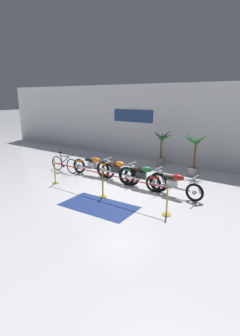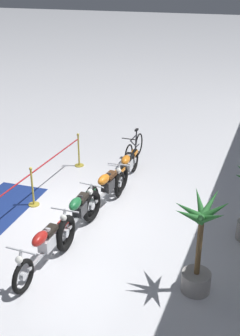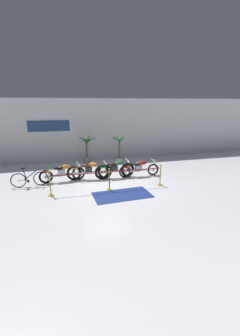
% 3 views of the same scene
% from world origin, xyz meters
% --- Properties ---
extents(ground_plane, '(120.00, 120.00, 0.00)m').
position_xyz_m(ground_plane, '(0.00, 0.00, 0.00)').
color(ground_plane, silver).
extents(back_wall, '(28.00, 0.29, 4.20)m').
position_xyz_m(back_wall, '(-0.01, 5.12, 2.10)').
color(back_wall, white).
rests_on(back_wall, ground).
extents(motorcycle_orange_0, '(2.32, 0.62, 0.92)m').
position_xyz_m(motorcycle_orange_0, '(-2.10, 0.74, 0.46)').
color(motorcycle_orange_0, black).
rests_on(motorcycle_orange_0, ground).
extents(motorcycle_orange_1, '(2.38, 0.62, 0.96)m').
position_xyz_m(motorcycle_orange_1, '(-0.72, 0.71, 0.48)').
color(motorcycle_orange_1, black).
rests_on(motorcycle_orange_1, ground).
extents(motorcycle_green_2, '(2.22, 0.62, 0.97)m').
position_xyz_m(motorcycle_green_2, '(0.62, 0.60, 0.47)').
color(motorcycle_green_2, black).
rests_on(motorcycle_green_2, ground).
extents(motorcycle_red_3, '(2.29, 0.62, 0.91)m').
position_xyz_m(motorcycle_red_3, '(1.98, 0.53, 0.46)').
color(motorcycle_red_3, black).
rests_on(motorcycle_red_3, ground).
extents(bicycle, '(1.73, 0.48, 0.96)m').
position_xyz_m(bicycle, '(-3.65, 0.39, 0.38)').
color(bicycle, black).
rests_on(bicycle, ground).
extents(potted_palm_left_of_row, '(1.21, 0.86, 1.93)m').
position_xyz_m(potted_palm_left_of_row, '(-0.44, 4.17, 0.96)').
color(potted_palm_left_of_row, gray).
rests_on(potted_palm_left_of_row, ground).
extents(potted_palm_right_of_row, '(1.08, 0.98, 1.97)m').
position_xyz_m(potted_palm_right_of_row, '(1.60, 3.47, 0.92)').
color(potted_palm_right_of_row, gray).
rests_on(potted_palm_right_of_row, ground).
extents(stanchion_far_left, '(5.24, 0.28, 1.05)m').
position_xyz_m(stanchion_far_left, '(-1.19, -1.03, 0.65)').
color(stanchion_far_left, gold).
rests_on(stanchion_far_left, ground).
extents(stanchion_mid_left, '(0.28, 0.28, 1.05)m').
position_xyz_m(stanchion_mid_left, '(-0.05, -1.03, 0.36)').
color(stanchion_mid_left, gold).
rests_on(stanchion_mid_left, ground).
extents(stanchion_mid_right, '(0.28, 0.28, 1.05)m').
position_xyz_m(stanchion_mid_right, '(2.50, -1.03, 0.36)').
color(stanchion_mid_right, gold).
rests_on(stanchion_mid_right, ground).
extents(floor_banner, '(2.61, 1.54, 0.01)m').
position_xyz_m(floor_banner, '(0.37, -1.75, 0.00)').
color(floor_banner, navy).
rests_on(floor_banner, ground).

